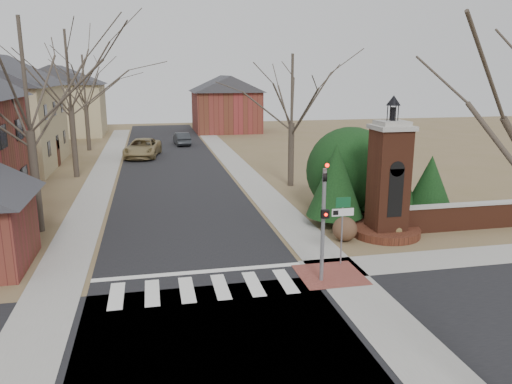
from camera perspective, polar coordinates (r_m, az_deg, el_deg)
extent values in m
plane|color=brown|center=(17.37, -5.68, -12.00)|extent=(120.00, 120.00, 0.00)
cube|color=black|center=(38.36, -9.39, 2.18)|extent=(8.00, 70.00, 0.01)
cube|color=black|center=(14.73, -4.30, -16.96)|extent=(120.00, 8.00, 0.01)
cube|color=silver|center=(18.09, -5.97, -10.89)|extent=(8.00, 2.20, 0.02)
cube|color=silver|center=(19.46, -6.45, -9.08)|extent=(8.00, 0.35, 0.02)
cube|color=gray|center=(38.92, -1.72, 2.54)|extent=(2.00, 60.00, 0.02)
cube|color=gray|center=(38.49, -17.14, 1.81)|extent=(2.00, 60.00, 0.02)
cube|color=brown|center=(19.29, 8.48, -9.35)|extent=(2.40, 2.40, 0.02)
cylinder|color=slate|center=(18.05, 7.66, -3.88)|extent=(0.14, 0.14, 4.20)
imported|color=black|center=(17.57, 7.86, 2.20)|extent=(0.15, 0.18, 0.90)
sphere|color=#FF0C05|center=(17.31, 8.14, 3.03)|extent=(0.14, 0.14, 0.14)
cube|color=black|center=(17.75, 7.91, -2.51)|extent=(0.28, 0.16, 0.30)
sphere|color=#FF0C05|center=(17.66, 8.00, -2.59)|extent=(0.11, 0.11, 0.11)
cylinder|color=slate|center=(19.99, 9.77, -4.63)|extent=(0.06, 0.06, 2.60)
cube|color=silver|center=(19.72, 9.89, -2.30)|extent=(0.90, 0.03, 0.30)
cube|color=black|center=(19.60, 9.10, -2.36)|extent=(0.22, 0.02, 0.18)
cube|color=#104B27|center=(19.62, 9.94, -1.17)|extent=(0.60, 0.03, 0.40)
cylinder|color=#572919|center=(24.28, 14.55, -4.35)|extent=(3.20, 3.20, 0.36)
cube|color=#572919|center=(23.69, 14.89, 1.00)|extent=(1.50, 1.50, 5.00)
cube|color=black|center=(23.13, 15.64, -0.11)|extent=(0.70, 0.10, 2.20)
cube|color=gray|center=(23.28, 15.27, 7.13)|extent=(1.70, 1.70, 0.20)
cube|color=gray|center=(23.26, 15.30, 7.62)|extent=(1.30, 1.30, 0.20)
cylinder|color=black|center=(23.23, 15.36, 8.60)|extent=(0.20, 0.20, 0.60)
cone|color=black|center=(23.19, 15.46, 10.07)|extent=(0.64, 0.64, 0.45)
cube|color=#572919|center=(26.44, 23.39, -2.63)|extent=(7.50, 0.40, 1.20)
cube|color=gray|center=(26.28, 23.52, -1.27)|extent=(7.50, 0.50, 0.10)
cube|color=tan|center=(64.59, -21.49, 8.70)|extent=(10.00, 8.00, 6.00)
cube|color=tan|center=(63.38, -24.59, 11.97)|extent=(0.75, 0.75, 3.08)
cube|color=maroon|center=(64.50, -3.45, 9.16)|extent=(8.00, 8.00, 5.00)
cube|color=maroon|center=(62.44, -5.35, 12.10)|extent=(0.75, 0.75, 2.80)
cylinder|color=#473D33|center=(25.30, 8.90, -3.18)|extent=(0.20, 0.20, 0.50)
cone|color=black|center=(24.79, 9.07, 1.36)|extent=(2.80, 2.80, 3.60)
cylinder|color=#473D33|center=(27.65, 14.43, -2.00)|extent=(0.20, 0.20, 0.50)
cone|color=black|center=(27.13, 14.72, 2.79)|extent=(3.40, 3.40, 4.20)
cylinder|color=#473D33|center=(27.76, 19.05, -2.27)|extent=(0.20, 0.20, 0.50)
cone|color=black|center=(27.37, 19.31, 1.06)|extent=(2.40, 2.40, 2.80)
sphere|color=black|center=(27.71, 10.72, 2.79)|extent=(4.80, 4.80, 4.80)
cylinder|color=#473D33|center=(25.68, -23.89, 1.04)|extent=(0.40, 0.40, 4.83)
cylinder|color=#473D33|center=(38.30, -20.09, 5.34)|extent=(0.40, 0.40, 5.04)
cylinder|color=#473D33|center=(51.21, -18.69, 6.99)|extent=(0.40, 0.40, 4.41)
cylinder|color=#473D33|center=(33.31, 4.02, 4.28)|extent=(0.40, 0.40, 4.20)
imported|color=#937F50|center=(45.90, -12.84, 4.92)|extent=(3.63, 6.25, 1.64)
imported|color=#2E3134|center=(52.89, -8.48, 6.06)|extent=(1.70, 4.12, 1.33)
sphere|color=#503624|center=(22.94, 10.11, -4.19)|extent=(1.12, 1.12, 1.12)
sphere|color=brown|center=(24.01, 15.65, -4.11)|extent=(0.77, 0.77, 0.77)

